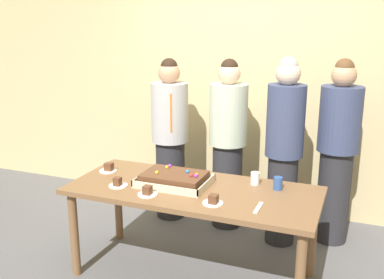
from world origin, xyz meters
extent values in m
plane|color=#5B5B60|center=(0.00, 0.00, 0.00)|extent=(12.00, 12.00, 0.00)
cube|color=#CCB784|center=(0.00, 1.60, 1.50)|extent=(8.00, 0.12, 3.00)
cube|color=brown|center=(0.00, 0.00, 0.74)|extent=(1.95, 0.85, 0.04)
cylinder|color=brown|center=(-0.90, -0.34, 0.36)|extent=(0.07, 0.07, 0.72)
cylinder|color=brown|center=(-0.90, 0.34, 0.36)|extent=(0.07, 0.07, 0.72)
cylinder|color=brown|center=(0.90, 0.34, 0.36)|extent=(0.07, 0.07, 0.72)
cube|color=beige|center=(-0.17, 0.02, 0.77)|extent=(0.56, 0.40, 0.01)
cube|color=beige|center=(-0.17, -0.17, 0.80)|extent=(0.56, 0.01, 0.05)
cube|color=beige|center=(-0.17, 0.22, 0.80)|extent=(0.56, 0.01, 0.05)
cube|color=beige|center=(-0.44, 0.02, 0.80)|extent=(0.01, 0.40, 0.05)
cube|color=beige|center=(0.10, 0.02, 0.80)|extent=(0.01, 0.40, 0.05)
cube|color=brown|center=(-0.17, 0.02, 0.81)|extent=(0.49, 0.33, 0.08)
sphere|color=yellow|center=(-0.29, -0.04, 0.87)|extent=(0.03, 0.03, 0.03)
sphere|color=red|center=(-0.01, 0.00, 0.87)|extent=(0.03, 0.03, 0.03)
sphere|color=purple|center=(-0.27, 0.15, 0.87)|extent=(0.03, 0.03, 0.03)
sphere|color=orange|center=(0.02, 0.04, 0.87)|extent=(0.03, 0.03, 0.03)
sphere|color=yellow|center=(-0.27, 0.11, 0.87)|extent=(0.03, 0.03, 0.03)
sphere|color=purple|center=(0.02, 0.00, 0.87)|extent=(0.03, 0.03, 0.03)
sphere|color=#2D84E0|center=(-0.08, 0.07, 0.87)|extent=(0.03, 0.03, 0.03)
cylinder|color=white|center=(-0.27, -0.26, 0.77)|extent=(0.15, 0.15, 0.01)
cube|color=brown|center=(-0.26, -0.26, 0.80)|extent=(0.06, 0.06, 0.07)
cylinder|color=white|center=(-0.83, 0.10, 0.77)|extent=(0.15, 0.15, 0.01)
cube|color=brown|center=(-0.83, 0.10, 0.80)|extent=(0.07, 0.06, 0.07)
cylinder|color=white|center=(0.24, -0.23, 0.77)|extent=(0.15, 0.15, 0.01)
cube|color=brown|center=(0.25, -0.24, 0.80)|extent=(0.06, 0.06, 0.06)
cylinder|color=white|center=(-0.57, -0.18, 0.77)|extent=(0.15, 0.15, 0.01)
cube|color=brown|center=(-0.57, -0.19, 0.80)|extent=(0.05, 0.06, 0.07)
cylinder|color=white|center=(0.43, 0.26, 0.81)|extent=(0.07, 0.07, 0.10)
cylinder|color=#2D5199|center=(0.62, 0.22, 0.81)|extent=(0.07, 0.07, 0.10)
cube|color=silver|center=(0.56, -0.19, 0.77)|extent=(0.03, 0.20, 0.01)
cylinder|color=#28282D|center=(-0.03, 1.00, 0.43)|extent=(0.30, 0.30, 0.86)
cylinder|color=#B7C6B2|center=(-0.03, 1.00, 1.15)|extent=(0.37, 0.37, 0.59)
sphere|color=beige|center=(-0.03, 1.00, 1.54)|extent=(0.21, 0.21, 0.21)
sphere|color=black|center=(-0.03, 1.00, 1.60)|extent=(0.17, 0.17, 0.17)
cylinder|color=#28282D|center=(-0.65, 0.99, 0.41)|extent=(0.30, 0.30, 0.83)
cylinder|color=#B2B2B7|center=(-0.65, 0.99, 1.13)|extent=(0.38, 0.38, 0.60)
cube|color=orange|center=(-0.57, 0.83, 1.16)|extent=(0.04, 0.02, 0.38)
sphere|color=tan|center=(-0.65, 0.99, 1.53)|extent=(0.22, 0.22, 0.22)
sphere|color=black|center=(-0.65, 0.99, 1.59)|extent=(0.17, 0.17, 0.17)
cylinder|color=#28282D|center=(0.55, 0.84, 0.42)|extent=(0.27, 0.27, 0.85)
cylinder|color=#384266|center=(0.55, 0.84, 1.17)|extent=(0.34, 0.34, 0.64)
sphere|color=beige|center=(0.55, 0.84, 1.59)|extent=(0.22, 0.22, 0.22)
sphere|color=#B2A899|center=(0.55, 0.84, 1.65)|extent=(0.17, 0.17, 0.17)
cylinder|color=#28282D|center=(0.99, 1.06, 0.44)|extent=(0.30, 0.30, 0.88)
cylinder|color=#384266|center=(0.99, 1.06, 1.18)|extent=(0.37, 0.37, 0.59)
sphere|color=tan|center=(0.99, 1.06, 1.57)|extent=(0.22, 0.22, 0.22)
sphere|color=brown|center=(0.99, 1.06, 1.63)|extent=(0.17, 0.17, 0.17)
camera|label=1|loc=(1.19, -3.02, 2.02)|focal=41.49mm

